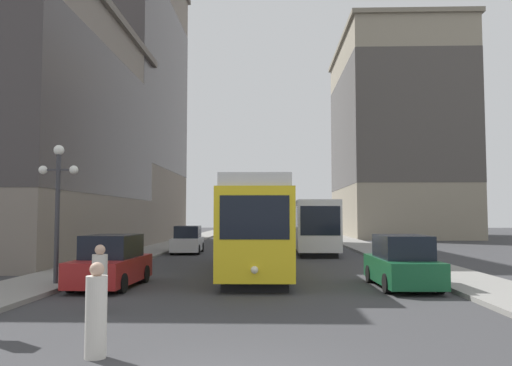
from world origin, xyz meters
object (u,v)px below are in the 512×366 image
object	(u,v)px
transit_bus	(313,224)
streetcar	(258,225)
parked_car_left_near	(111,263)
parked_car_right_far	(402,263)
parked_car_left_mid	(188,240)
pedestrian_crossing_far	(96,313)
pedestrian_crossing_near	(99,281)
lamp_post_left_near	(58,191)

from	to	relation	value
transit_bus	streetcar	bearing A→B (deg)	-104.74
parked_car_left_near	parked_car_right_far	world-z (taller)	same
parked_car_left_near	parked_car_left_mid	bearing A→B (deg)	91.78
parked_car_left_near	pedestrian_crossing_far	size ratio (longest dim) A/B	2.57
transit_bus	parked_car_left_mid	world-z (taller)	transit_bus
transit_bus	pedestrian_crossing_near	distance (m)	23.26
parked_car_left_near	lamp_post_left_near	xyz separation A→B (m)	(-1.90, -0.14, 2.53)
transit_bus	pedestrian_crossing_far	world-z (taller)	transit_bus
parked_car_left_near	pedestrian_crossing_far	bearing A→B (deg)	-72.13
streetcar	parked_car_left_mid	distance (m)	12.71
pedestrian_crossing_near	parked_car_left_mid	bearing A→B (deg)	-11.63
streetcar	transit_bus	xyz separation A→B (m)	(3.48, 12.73, -0.15)
parked_car_right_far	pedestrian_crossing_far	xyz separation A→B (m)	(-7.62, -8.92, -0.06)
transit_bus	pedestrian_crossing_near	xyz separation A→B (m)	(-7.29, -22.06, -1.13)
pedestrian_crossing_near	parked_car_right_far	bearing A→B (deg)	-76.38
parked_car_right_far	pedestrian_crossing_far	size ratio (longest dim) A/B	2.61
parked_car_left_mid	transit_bus	bearing A→B (deg)	4.90
parked_car_right_far	pedestrian_crossing_far	world-z (taller)	parked_car_right_far
transit_bus	pedestrian_crossing_near	world-z (taller)	transit_bus
lamp_post_left_near	transit_bus	bearing A→B (deg)	59.28
parked_car_left_mid	lamp_post_left_near	world-z (taller)	lamp_post_left_near
lamp_post_left_near	pedestrian_crossing_near	bearing A→B (deg)	-55.88
pedestrian_crossing_far	lamp_post_left_near	size ratio (longest dim) A/B	0.35
transit_bus	parked_car_left_near	bearing A→B (deg)	-115.53
transit_bus	parked_car_right_far	distance (m)	17.31
parked_car_left_mid	parked_car_right_far	distance (m)	19.01
transit_bus	parked_car_left_mid	size ratio (longest dim) A/B	2.58
streetcar	parked_car_left_mid	world-z (taller)	streetcar
streetcar	parked_car_left_near	size ratio (longest dim) A/B	2.98
transit_bus	parked_car_left_mid	xyz separation A→B (m)	(-8.49, -1.12, -1.10)
parked_car_right_far	pedestrian_crossing_near	xyz separation A→B (m)	(-8.95, -4.87, -0.03)
streetcar	parked_car_right_far	distance (m)	6.92
transit_bus	parked_car_left_near	xyz separation A→B (m)	(-8.49, -17.35, -1.10)
parked_car_right_far	pedestrian_crossing_far	bearing A→B (deg)	48.65
transit_bus	parked_car_left_near	world-z (taller)	transit_bus
transit_bus	parked_car_left_mid	distance (m)	8.64
streetcar	pedestrian_crossing_near	size ratio (longest dim) A/B	7.33
parked_car_right_far	lamp_post_left_near	size ratio (longest dim) A/B	0.90
parked_car_right_far	lamp_post_left_near	bearing A→B (deg)	0.56
pedestrian_crossing_far	lamp_post_left_near	world-z (taller)	lamp_post_left_near
pedestrian_crossing_far	parked_car_left_near	bearing A→B (deg)	-54.54
streetcar	pedestrian_crossing_near	distance (m)	10.16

